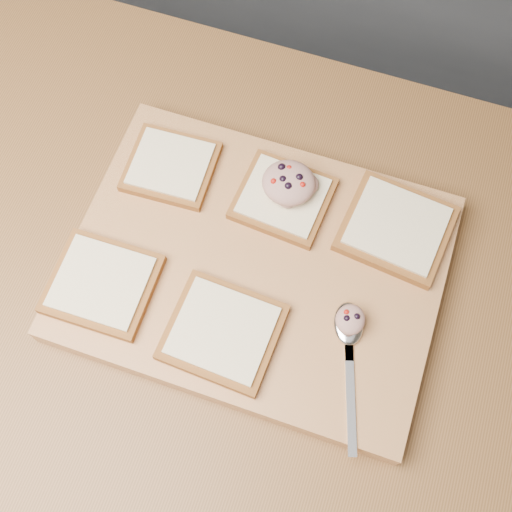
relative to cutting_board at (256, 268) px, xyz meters
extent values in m
plane|color=#515459|center=(-0.03, -0.04, -0.92)|extent=(4.00, 4.00, 0.00)
cube|color=slate|center=(-0.03, -0.04, -0.50)|extent=(1.90, 0.75, 0.84)
cube|color=brown|center=(-0.03, -0.04, -0.05)|extent=(2.00, 0.80, 0.06)
cube|color=tan|center=(0.00, 0.00, 0.00)|extent=(0.45, 0.34, 0.04)
cube|color=brown|center=(-0.15, 0.09, 0.02)|extent=(0.11, 0.11, 0.01)
cube|color=#FCEFBF|center=(-0.15, 0.09, 0.03)|extent=(0.10, 0.09, 0.00)
cube|color=brown|center=(0.00, 0.09, 0.02)|extent=(0.12, 0.11, 0.01)
cube|color=#FCEFBF|center=(0.00, 0.09, 0.03)|extent=(0.10, 0.10, 0.00)
cube|color=brown|center=(0.15, 0.10, 0.02)|extent=(0.14, 0.13, 0.01)
cube|color=#FCEFBF|center=(0.15, 0.10, 0.03)|extent=(0.12, 0.11, 0.00)
cube|color=brown|center=(-0.16, -0.09, 0.02)|extent=(0.12, 0.11, 0.01)
cube|color=#FCEFBF|center=(-0.16, -0.09, 0.03)|extent=(0.11, 0.10, 0.00)
cube|color=brown|center=(-0.01, -0.10, 0.02)|extent=(0.13, 0.12, 0.01)
cube|color=#FCEFBF|center=(-0.01, -0.10, 0.03)|extent=(0.11, 0.10, 0.00)
ellipsoid|color=tan|center=(0.01, 0.10, 0.05)|extent=(0.07, 0.06, 0.03)
sphere|color=black|center=(0.02, 0.11, 0.06)|extent=(0.01, 0.01, 0.01)
sphere|color=black|center=(-0.01, 0.11, 0.06)|extent=(0.01, 0.01, 0.01)
sphere|color=black|center=(0.01, 0.09, 0.06)|extent=(0.01, 0.01, 0.01)
sphere|color=black|center=(0.00, 0.10, 0.06)|extent=(0.01, 0.01, 0.01)
sphere|color=#A5140C|center=(0.03, 0.10, 0.06)|extent=(0.01, 0.01, 0.01)
sphere|color=#A5140C|center=(0.00, 0.12, 0.06)|extent=(0.01, 0.01, 0.01)
sphere|color=#A5140C|center=(-0.01, 0.09, 0.06)|extent=(0.01, 0.01, 0.01)
ellipsoid|color=silver|center=(0.13, -0.04, 0.02)|extent=(0.05, 0.06, 0.01)
cube|color=silver|center=(0.14, -0.06, 0.02)|extent=(0.02, 0.04, 0.00)
cube|color=silver|center=(0.15, -0.12, 0.02)|extent=(0.05, 0.13, 0.00)
ellipsoid|color=tan|center=(0.13, -0.04, 0.04)|extent=(0.03, 0.04, 0.02)
sphere|color=black|center=(0.13, -0.04, 0.05)|extent=(0.01, 0.01, 0.01)
sphere|color=black|center=(0.12, -0.04, 0.05)|extent=(0.01, 0.01, 0.01)
sphere|color=#A5140C|center=(0.12, -0.04, 0.05)|extent=(0.01, 0.01, 0.01)
camera|label=1|loc=(0.09, -0.28, 0.75)|focal=45.00mm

